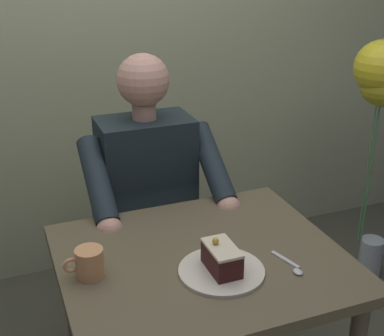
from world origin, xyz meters
name	(u,v)px	position (x,y,z in m)	size (l,w,h in m)	color
dining_table	(202,286)	(0.00, 0.00, 0.65)	(0.85, 0.73, 0.76)	brown
chair	(142,229)	(0.00, -0.68, 0.49)	(0.42, 0.42, 0.90)	brown
seated_person	(153,213)	(0.00, -0.51, 0.66)	(0.53, 0.58, 1.27)	#202D32
dessert_plate	(221,271)	(-0.02, 0.10, 0.76)	(0.25, 0.25, 0.01)	silver
cake_slice	(222,258)	(-0.02, 0.10, 0.81)	(0.08, 0.13, 0.10)	#3E1917
coffee_cup	(89,262)	(0.34, -0.02, 0.80)	(0.12, 0.08, 0.09)	#E39E62
dessert_spoon	(292,266)	(-0.22, 0.15, 0.76)	(0.04, 0.14, 0.01)	silver
balloon_display	(382,91)	(-1.15, -0.64, 1.00)	(0.27, 0.26, 1.24)	#B2C1C6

